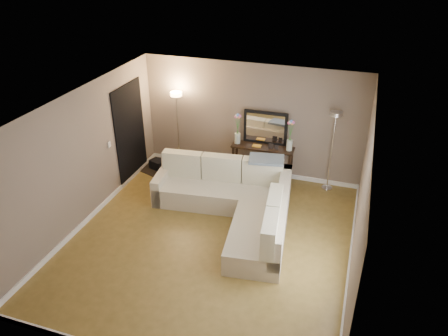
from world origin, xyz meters
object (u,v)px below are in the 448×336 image
(console_table, at_px, (258,161))
(floor_lamp_unlit, at_px, (334,136))
(sectional_sofa, at_px, (236,200))
(floor_lamp_lit, at_px, (177,115))

(console_table, height_order, floor_lamp_unlit, floor_lamp_unlit)
(sectional_sofa, height_order, console_table, sectional_sofa)
(floor_lamp_lit, relative_size, floor_lamp_unlit, 1.03)
(console_table, bearing_deg, floor_lamp_unlit, 3.34)
(sectional_sofa, relative_size, floor_lamp_unlit, 1.70)
(sectional_sofa, xyz_separation_m, floor_lamp_lit, (-1.91, 1.62, 0.95))
(floor_lamp_unlit, bearing_deg, floor_lamp_lit, -179.62)
(floor_lamp_lit, height_order, floor_lamp_unlit, floor_lamp_lit)
(sectional_sofa, xyz_separation_m, console_table, (0.06, 1.55, 0.12))
(console_table, relative_size, floor_lamp_unlit, 0.76)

